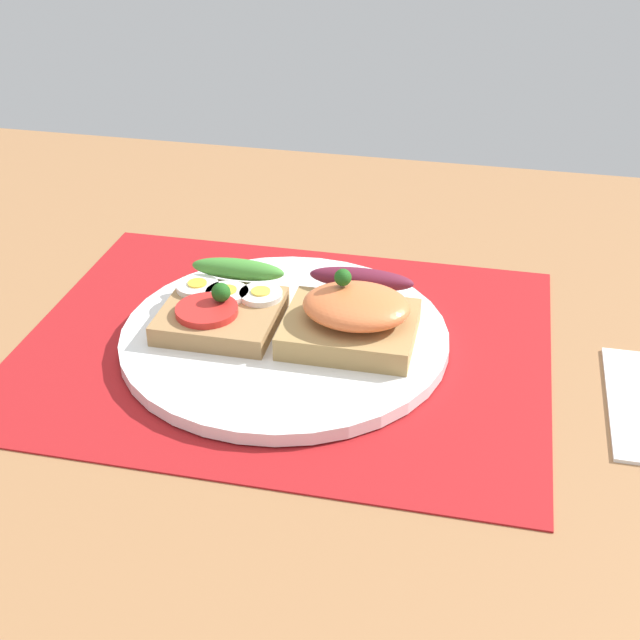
{
  "coord_description": "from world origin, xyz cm",
  "views": [
    {
      "loc": [
        15.92,
        -59.01,
        39.59
      ],
      "look_at": [
        3.0,
        0.0,
        2.89
      ],
      "focal_mm": 48.86,
      "sensor_mm": 36.0,
      "label": 1
    }
  ],
  "objects": [
    {
      "name": "sandwich_egg_tomato",
      "position": [
        -5.52,
        0.96,
        2.72
      ],
      "size": [
        9.5,
        10.64,
        3.88
      ],
      "color": "#A2794B",
      "rests_on": "plate"
    },
    {
      "name": "placemat",
      "position": [
        0.0,
        0.0,
        0.15
      ],
      "size": [
        43.47,
        34.67,
        0.3
      ],
      "primitive_type": "cube",
      "color": "#A3181B",
      "rests_on": "ground_plane"
    },
    {
      "name": "sandwich_salmon",
      "position": [
        5.67,
        0.59,
        3.48
      ],
      "size": [
        10.57,
        10.35,
        5.84
      ],
      "color": "#A9854E",
      "rests_on": "plate"
    },
    {
      "name": "ground_plane",
      "position": [
        0.0,
        0.0,
        -1.6
      ],
      "size": [
        120.0,
        90.0,
        3.2
      ],
      "primitive_type": "cube",
      "color": "#9B6B42"
    },
    {
      "name": "plate",
      "position": [
        0.0,
        0.0,
        0.84
      ],
      "size": [
        27.18,
        27.18,
        1.09
      ],
      "primitive_type": "cylinder",
      "color": "white",
      "rests_on": "placemat"
    }
  ]
}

